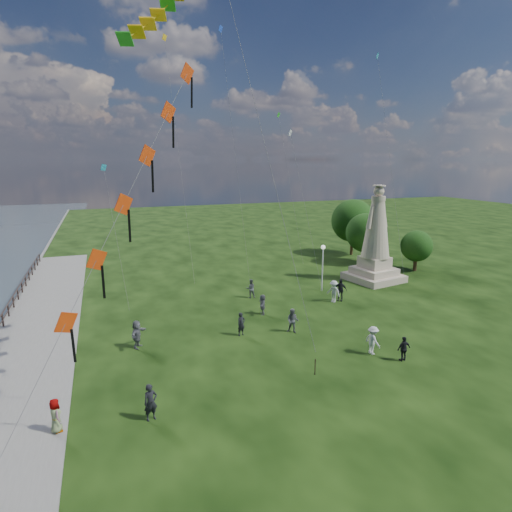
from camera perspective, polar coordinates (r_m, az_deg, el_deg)
name	(u,v)px	position (r m, az deg, el deg)	size (l,w,h in m)	color
waterfront	(0,373)	(27.41, -30.96, -13.27)	(200.00, 200.00, 1.51)	#33434D
statue	(376,245)	(41.07, 15.65, 1.36)	(5.12, 5.12, 8.88)	#BAA78C
lamppost	(323,258)	(37.02, 8.90, -0.24)	(0.37, 0.37, 4.02)	silver
tree_row	(365,228)	(49.62, 14.27, 3.70)	(6.87, 12.84, 6.61)	#382314
person_0	(151,402)	(20.12, -13.88, -18.41)	(0.60, 0.40, 1.66)	black
person_1	(293,321)	(28.37, 4.91, -8.60)	(0.79, 0.49, 1.63)	#595960
person_2	(373,340)	(26.24, 15.30, -10.78)	(1.09, 0.56, 1.69)	silver
person_3	(404,349)	(25.95, 19.11, -11.61)	(0.85, 0.44, 1.45)	black
person_5	(137,334)	(27.09, -15.57, -10.00)	(1.60, 0.69, 1.72)	#595960
person_6	(241,324)	(27.86, -1.98, -9.07)	(0.56, 0.37, 1.54)	black
person_7	(251,289)	(35.16, -0.71, -4.36)	(0.76, 0.47, 1.57)	#595960
person_8	(334,291)	(34.63, 10.31, -4.66)	(1.15, 0.59, 1.77)	silver
person_9	(340,290)	(35.05, 11.16, -4.46)	(1.06, 0.54, 1.80)	black
person_10	(56,418)	(20.55, -25.14, -18.94)	(0.71, 0.44, 1.46)	#595960
person_11	(263,304)	(31.50, 0.88, -6.47)	(1.40, 0.60, 1.51)	#595960
red_kite_train	(134,188)	(20.06, -15.96, 8.76)	(9.19, 9.35, 15.97)	black
small_kites	(252,127)	(41.27, -0.51, 16.88)	(26.57, 15.09, 22.89)	teal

